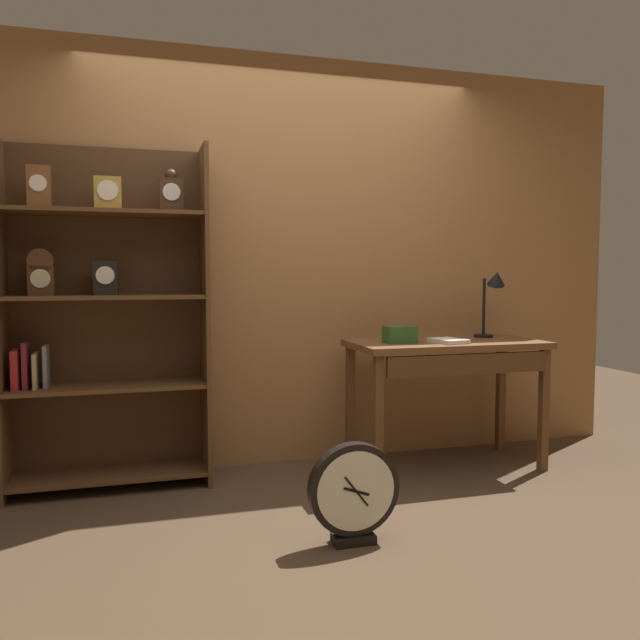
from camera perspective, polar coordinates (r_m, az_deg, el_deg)
ground_plane at (r=3.11m, az=2.65°, el=-18.99°), size 10.00×10.00×0.00m
back_wood_panel at (r=4.09m, az=-3.18°, el=5.23°), size 4.80×0.05×2.60m
bookshelf at (r=3.80m, az=-18.94°, el=0.29°), size 1.11×0.36×1.96m
workbench at (r=4.04m, az=11.44°, el=-3.40°), size 1.20×0.58×0.80m
desk_lamp at (r=4.31m, az=15.31°, el=2.46°), size 0.20×0.20×0.46m
toolbox_small at (r=3.88m, az=7.20°, el=-1.30°), size 0.18×0.13×0.10m
open_repair_manual at (r=3.94m, az=11.52°, el=-1.84°), size 0.20×0.25×0.02m
round_clock_large at (r=2.97m, az=3.01°, el=-15.24°), size 0.42×0.11×0.46m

